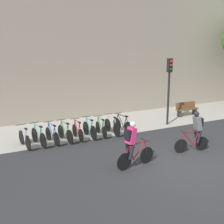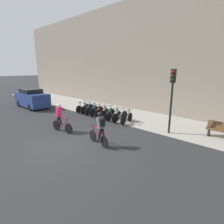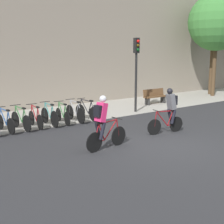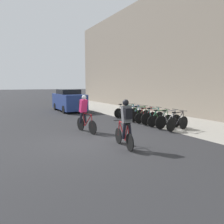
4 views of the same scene
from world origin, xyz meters
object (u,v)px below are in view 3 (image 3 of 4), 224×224
object	(u,v)px
cyclist_grey	(170,109)
parked_bike_3	(21,120)
cyclist_pink	(103,121)
parked_bike_2	(5,122)
parked_bike_4	(36,118)
parked_bike_8	(87,111)
parked_bike_5	(49,116)
parked_bike_7	(75,113)
bench	(155,96)
parked_bike_6	(63,115)
traffic_light_pole	(136,61)

from	to	relation	value
cyclist_grey	parked_bike_3	bearing A→B (deg)	139.05
cyclist_pink	parked_bike_2	distance (m)	4.52
parked_bike_3	parked_bike_4	bearing A→B (deg)	0.01
cyclist_pink	parked_bike_3	bearing A→B (deg)	105.71
parked_bike_4	parked_bike_8	distance (m)	2.50
parked_bike_2	parked_bike_3	bearing A→B (deg)	0.04
parked_bike_5	parked_bike_7	world-z (taller)	parked_bike_5
parked_bike_3	parked_bike_7	distance (m)	2.50
parked_bike_3	parked_bike_5	bearing A→B (deg)	0.05
cyclist_pink	cyclist_grey	world-z (taller)	cyclist_pink
parked_bike_4	parked_bike_8	bearing A→B (deg)	0.01
parked_bike_4	parked_bike_2	bearing A→B (deg)	-179.98
parked_bike_2	parked_bike_5	world-z (taller)	parked_bike_5
bench	parked_bike_8	bearing A→B (deg)	-166.09
parked_bike_5	parked_bike_6	bearing A→B (deg)	-0.20
cyclist_pink	parked_bike_2	xyz separation A→B (m)	(-1.78, 4.12, -0.56)
parked_bike_3	traffic_light_pole	world-z (taller)	traffic_light_pole
parked_bike_3	parked_bike_4	world-z (taller)	parked_bike_3
parked_bike_5	parked_bike_6	size ratio (longest dim) A/B	1.01
traffic_light_pole	bench	bearing A→B (deg)	25.63
parked_bike_6	cyclist_grey	bearing A→B (deg)	-56.23
parked_bike_6	parked_bike_8	xyz separation A→B (m)	(1.25, 0.00, 0.02)
parked_bike_2	bench	distance (m)	9.50
cyclist_pink	bench	world-z (taller)	cyclist_pink
parked_bike_4	parked_bike_7	size ratio (longest dim) A/B	0.92
parked_bike_8	traffic_light_pole	distance (m)	3.81
cyclist_grey	parked_bike_7	distance (m)	4.37
parked_bike_4	cyclist_pink	bearing A→B (deg)	-82.59
traffic_light_pole	parked_bike_2	bearing A→B (deg)	-178.55
parked_bike_5	parked_bike_6	distance (m)	0.63
cyclist_pink	parked_bike_5	world-z (taller)	cyclist_pink
cyclist_grey	cyclist_pink	bearing A→B (deg)	-175.69
parked_bike_2	parked_bike_8	distance (m)	3.74
cyclist_grey	parked_bike_3	xyz separation A→B (m)	(-4.46, 3.87, -0.55)
cyclist_grey	parked_bike_4	world-z (taller)	cyclist_grey
cyclist_pink	parked_bike_7	bearing A→B (deg)	72.01
cyclist_grey	parked_bike_6	bearing A→B (deg)	123.77
cyclist_grey	parked_bike_7	size ratio (longest dim) A/B	1.01
parked_bike_7	cyclist_pink	bearing A→B (deg)	-107.99
parked_bike_6	parked_bike_8	size ratio (longest dim) A/B	0.99
parked_bike_3	parked_bike_6	xyz separation A→B (m)	(1.87, -0.00, -0.02)
cyclist_pink	cyclist_grey	bearing A→B (deg)	4.31
cyclist_pink	parked_bike_8	world-z (taller)	cyclist_pink
cyclist_grey	parked_bike_5	distance (m)	5.06
traffic_light_pole	bench	distance (m)	3.55
parked_bike_7	parked_bike_5	bearing A→B (deg)	179.95
parked_bike_4	parked_bike_6	bearing A→B (deg)	-0.05
parked_bike_5	parked_bike_8	bearing A→B (deg)	-0.02
parked_bike_3	parked_bike_6	distance (m)	1.87
parked_bike_3	cyclist_grey	bearing A→B (deg)	-40.95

